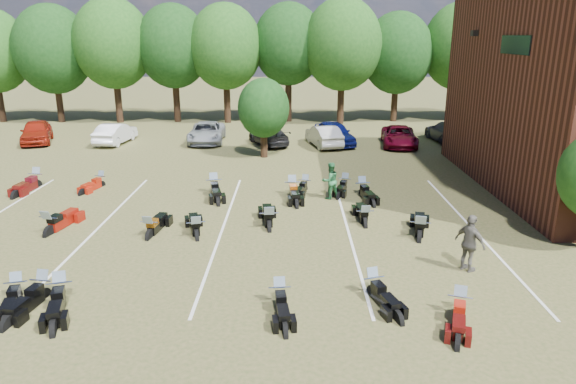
{
  "coord_description": "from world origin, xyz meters",
  "views": [
    {
      "loc": [
        -0.22,
        -16.26,
        7.42
      ],
      "look_at": [
        -0.39,
        4.0,
        1.2
      ],
      "focal_mm": 32.0,
      "sensor_mm": 36.0,
      "label": 1
    }
  ],
  "objects_px": {
    "car_4": "(334,133)",
    "motorcycle_0": "(44,298)",
    "car_0": "(36,132)",
    "motorcycle_14": "(37,187)",
    "motorcycle_3": "(280,305)",
    "person_grey": "(470,243)",
    "motorcycle_7": "(50,235)",
    "person_green": "(330,181)"
  },
  "relations": [
    {
      "from": "car_4",
      "to": "motorcycle_0",
      "type": "bearing_deg",
      "value": -130.71
    },
    {
      "from": "car_0",
      "to": "motorcycle_0",
      "type": "xyz_separation_m",
      "value": [
        10.95,
        -22.61,
        -0.8
      ]
    },
    {
      "from": "motorcycle_0",
      "to": "motorcycle_14",
      "type": "xyz_separation_m",
      "value": [
        -5.69,
        11.5,
        0.0
      ]
    },
    {
      "from": "car_0",
      "to": "motorcycle_3",
      "type": "xyz_separation_m",
      "value": [
        17.91,
        -22.93,
        -0.8
      ]
    },
    {
      "from": "person_grey",
      "to": "motorcycle_3",
      "type": "xyz_separation_m",
      "value": [
        -6.11,
        -2.3,
        -0.96
      ]
    },
    {
      "from": "motorcycle_3",
      "to": "motorcycle_14",
      "type": "bearing_deg",
      "value": 130.25
    },
    {
      "from": "car_4",
      "to": "motorcycle_14",
      "type": "relative_size",
      "value": 1.88
    },
    {
      "from": "motorcycle_14",
      "to": "person_grey",
      "type": "bearing_deg",
      "value": -21.84
    },
    {
      "from": "person_grey",
      "to": "motorcycle_3",
      "type": "bearing_deg",
      "value": 76.54
    },
    {
      "from": "motorcycle_3",
      "to": "motorcycle_14",
      "type": "xyz_separation_m",
      "value": [
        -12.65,
        11.82,
        0.0
      ]
    },
    {
      "from": "car_4",
      "to": "motorcycle_3",
      "type": "bearing_deg",
      "value": -114.27
    },
    {
      "from": "car_0",
      "to": "motorcycle_7",
      "type": "distance_m",
      "value": 19.71
    },
    {
      "from": "person_green",
      "to": "motorcycle_0",
      "type": "bearing_deg",
      "value": 21.58
    },
    {
      "from": "car_4",
      "to": "motorcycle_0",
      "type": "distance_m",
      "value": 24.49
    },
    {
      "from": "car_4",
      "to": "person_green",
      "type": "relative_size",
      "value": 2.71
    },
    {
      "from": "person_green",
      "to": "motorcycle_14",
      "type": "xyz_separation_m",
      "value": [
        -14.79,
        1.77,
        -0.87
      ]
    },
    {
      "from": "car_4",
      "to": "car_0",
      "type": "bearing_deg",
      "value": 162.99
    },
    {
      "from": "motorcycle_14",
      "to": "motorcycle_7",
      "type": "bearing_deg",
      "value": -55.84
    },
    {
      "from": "car_0",
      "to": "motorcycle_3",
      "type": "distance_m",
      "value": 29.1
    },
    {
      "from": "person_green",
      "to": "motorcycle_14",
      "type": "height_order",
      "value": "person_green"
    },
    {
      "from": "motorcycle_0",
      "to": "motorcycle_14",
      "type": "bearing_deg",
      "value": 124.61
    },
    {
      "from": "motorcycle_0",
      "to": "motorcycle_7",
      "type": "xyz_separation_m",
      "value": [
        -2.09,
        5.03,
        0.0
      ]
    },
    {
      "from": "car_0",
      "to": "motorcycle_14",
      "type": "relative_size",
      "value": 1.87
    },
    {
      "from": "motorcycle_3",
      "to": "motorcycle_14",
      "type": "distance_m",
      "value": 17.31
    },
    {
      "from": "car_0",
      "to": "person_green",
      "type": "xyz_separation_m",
      "value": [
        20.04,
        -12.88,
        0.07
      ]
    },
    {
      "from": "person_grey",
      "to": "person_green",
      "type": "bearing_deg",
      "value": -6.91
    },
    {
      "from": "car_0",
      "to": "motorcycle_14",
      "type": "xyz_separation_m",
      "value": [
        5.25,
        -11.11,
        -0.8
      ]
    },
    {
      "from": "person_green",
      "to": "motorcycle_0",
      "type": "relative_size",
      "value": 0.8
    },
    {
      "from": "car_0",
      "to": "motorcycle_14",
      "type": "bearing_deg",
      "value": -84.7
    },
    {
      "from": "person_green",
      "to": "motorcycle_14",
      "type": "distance_m",
      "value": 14.92
    },
    {
      "from": "motorcycle_7",
      "to": "person_green",
      "type": "bearing_deg",
      "value": -145.91
    },
    {
      "from": "motorcycle_0",
      "to": "motorcycle_7",
      "type": "bearing_deg",
      "value": 120.85
    },
    {
      "from": "car_0",
      "to": "motorcycle_3",
      "type": "relative_size",
      "value": 2.27
    },
    {
      "from": "car_0",
      "to": "car_4",
      "type": "relative_size",
      "value": 0.99
    },
    {
      "from": "motorcycle_3",
      "to": "motorcycle_7",
      "type": "bearing_deg",
      "value": 142.73
    },
    {
      "from": "motorcycle_3",
      "to": "car_4",
      "type": "bearing_deg",
      "value": 74.98
    },
    {
      "from": "motorcycle_0",
      "to": "car_4",
      "type": "bearing_deg",
      "value": 73.51
    },
    {
      "from": "car_4",
      "to": "motorcycle_7",
      "type": "relative_size",
      "value": 1.88
    },
    {
      "from": "person_grey",
      "to": "motorcycle_0",
      "type": "xyz_separation_m",
      "value": [
        -13.07,
        -1.98,
        -0.96
      ]
    },
    {
      "from": "car_0",
      "to": "motorcycle_0",
      "type": "distance_m",
      "value": 25.14
    },
    {
      "from": "car_4",
      "to": "motorcycle_7",
      "type": "distance_m",
      "value": 21.18
    },
    {
      "from": "motorcycle_3",
      "to": "motorcycle_7",
      "type": "xyz_separation_m",
      "value": [
        -9.05,
        5.35,
        0.0
      ]
    }
  ]
}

